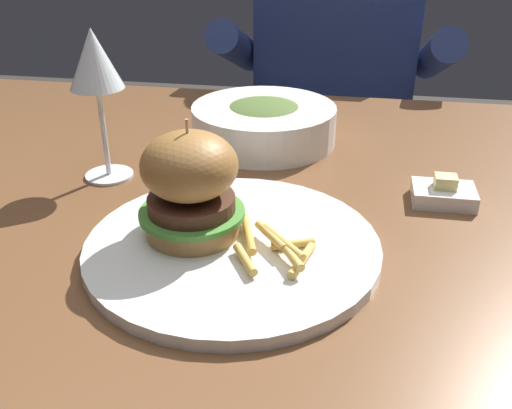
{
  "coord_description": "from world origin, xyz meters",
  "views": [
    {
      "loc": [
        0.1,
        -0.62,
        1.07
      ],
      "look_at": [
        0.0,
        -0.09,
        0.78
      ],
      "focal_mm": 40.0,
      "sensor_mm": 36.0,
      "label": 1
    }
  ],
  "objects_px": {
    "wine_glass": "(95,65)",
    "diner_person": "(331,132)",
    "main_plate": "(233,247)",
    "soup_bowl": "(264,123)",
    "burger_sandwich": "(190,185)",
    "butter_dish": "(444,194)"
  },
  "relations": [
    {
      "from": "wine_glass",
      "to": "diner_person",
      "type": "xyz_separation_m",
      "value": [
        0.27,
        0.7,
        -0.33
      ]
    },
    {
      "from": "main_plate",
      "to": "wine_glass",
      "type": "bearing_deg",
      "value": 142.38
    },
    {
      "from": "diner_person",
      "to": "soup_bowl",
      "type": "bearing_deg",
      "value": -98.92
    },
    {
      "from": "burger_sandwich",
      "to": "soup_bowl",
      "type": "relative_size",
      "value": 0.58
    },
    {
      "from": "burger_sandwich",
      "to": "butter_dish",
      "type": "distance_m",
      "value": 0.32
    },
    {
      "from": "wine_glass",
      "to": "diner_person",
      "type": "distance_m",
      "value": 0.82
    },
    {
      "from": "wine_glass",
      "to": "main_plate",
      "type": "bearing_deg",
      "value": -37.62
    },
    {
      "from": "soup_bowl",
      "to": "burger_sandwich",
      "type": "bearing_deg",
      "value": -94.92
    },
    {
      "from": "soup_bowl",
      "to": "diner_person",
      "type": "xyz_separation_m",
      "value": [
        0.08,
        0.54,
        -0.21
      ]
    },
    {
      "from": "main_plate",
      "to": "burger_sandwich",
      "type": "relative_size",
      "value": 2.42
    },
    {
      "from": "butter_dish",
      "to": "main_plate",
      "type": "bearing_deg",
      "value": -145.87
    },
    {
      "from": "butter_dish",
      "to": "soup_bowl",
      "type": "relative_size",
      "value": 0.34
    },
    {
      "from": "burger_sandwich",
      "to": "wine_glass",
      "type": "xyz_separation_m",
      "value": [
        -0.16,
        0.15,
        0.08
      ]
    },
    {
      "from": "soup_bowl",
      "to": "diner_person",
      "type": "relative_size",
      "value": 0.19
    },
    {
      "from": "butter_dish",
      "to": "soup_bowl",
      "type": "bearing_deg",
      "value": 147.05
    },
    {
      "from": "diner_person",
      "to": "burger_sandwich",
      "type": "bearing_deg",
      "value": -97.46
    },
    {
      "from": "wine_glass",
      "to": "butter_dish",
      "type": "distance_m",
      "value": 0.46
    },
    {
      "from": "butter_dish",
      "to": "diner_person",
      "type": "relative_size",
      "value": 0.07
    },
    {
      "from": "main_plate",
      "to": "butter_dish",
      "type": "bearing_deg",
      "value": 34.13
    },
    {
      "from": "wine_glass",
      "to": "butter_dish",
      "type": "bearing_deg",
      "value": -0.03
    },
    {
      "from": "burger_sandwich",
      "to": "butter_dish",
      "type": "bearing_deg",
      "value": 27.99
    },
    {
      "from": "main_plate",
      "to": "butter_dish",
      "type": "distance_m",
      "value": 0.28
    }
  ]
}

